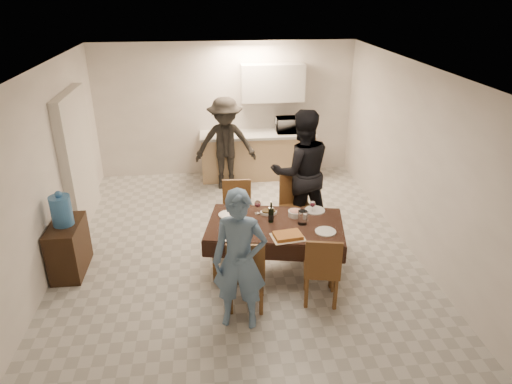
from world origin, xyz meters
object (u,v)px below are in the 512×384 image
at_px(water_jug, 61,211).
at_px(water_pitcher, 302,217).
at_px(person_kitchen, 226,144).
at_px(microwave, 290,125).
at_px(person_near, 240,261).
at_px(savoury_tart, 288,236).
at_px(person_far, 301,172).
at_px(dining_table, 275,225).
at_px(console, 69,248).
at_px(wine_bottle, 271,212).

xyz_separation_m(water_jug, water_pitcher, (3.09, -0.28, -0.13)).
bearing_deg(person_kitchen, microwave, 19.41).
bearing_deg(water_jug, person_kitchen, 49.16).
bearing_deg(water_pitcher, person_near, -131.99).
height_order(savoury_tart, microwave, microwave).
bearing_deg(person_far, person_kitchen, -63.04).
xyz_separation_m(water_jug, savoury_tart, (2.84, -0.61, -0.20)).
distance_m(dining_table, console, 2.77).
height_order(savoury_tart, person_near, person_near).
bearing_deg(water_jug, console, 0.00).
bearing_deg(person_near, wine_bottle, 77.09).
height_order(water_jug, person_kitchen, person_kitchen).
bearing_deg(person_near, person_kitchen, 100.90).
bearing_deg(person_far, console, 9.99).
height_order(console, person_far, person_far).
xyz_separation_m(person_far, person_kitchen, (-1.06, 1.77, -0.10)).
bearing_deg(console, water_pitcher, -5.27).
height_order(wine_bottle, microwave, microwave).
distance_m(wine_bottle, person_far, 1.17).
relative_size(savoury_tart, person_near, 0.24).
bearing_deg(person_kitchen, wine_bottle, -80.61).
bearing_deg(console, dining_table, -4.90).
height_order(microwave, person_far, person_far).
bearing_deg(water_jug, water_pitcher, -5.27).
bearing_deg(microwave, console, 40.84).
relative_size(console, microwave, 1.46).
bearing_deg(water_pitcher, water_jug, 174.73).
relative_size(dining_table, person_kitchen, 1.11).
distance_m(console, water_jug, 0.55).
height_order(microwave, person_near, person_near).
distance_m(console, person_kitchen, 3.45).
bearing_deg(person_kitchen, dining_table, -79.79).
relative_size(water_jug, wine_bottle, 1.36).
bearing_deg(console, savoury_tart, -12.22).
distance_m(person_far, person_kitchen, 2.06).
bearing_deg(microwave, person_far, 84.35).
bearing_deg(savoury_tart, person_kitchen, 100.76).
relative_size(water_jug, person_far, 0.21).
xyz_separation_m(water_pitcher, person_kitchen, (-0.86, 2.87, 0.09)).
height_order(savoury_tart, person_kitchen, person_kitchen).
bearing_deg(person_kitchen, person_far, -59.11).
relative_size(dining_table, microwave, 3.66).
bearing_deg(console, person_kitchen, 49.16).
height_order(dining_table, wine_bottle, wine_bottle).
bearing_deg(savoury_tart, water_jug, 167.78).
distance_m(dining_table, wine_bottle, 0.19).
relative_size(person_near, person_kitchen, 0.95).
bearing_deg(console, person_far, 13.91).
distance_m(console, water_pitcher, 3.13).
relative_size(wine_bottle, microwave, 0.56).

